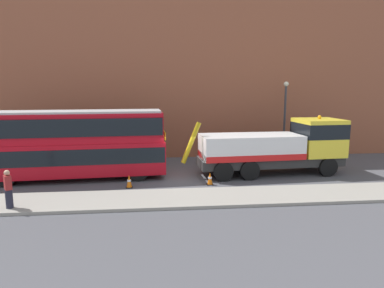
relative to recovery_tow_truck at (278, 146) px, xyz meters
name	(u,v)px	position (x,y,z in m)	size (l,w,h in m)	color
ground_plane	(182,177)	(-6.02, -0.22, -1.76)	(120.00, 120.00, 0.00)	#4C4C51
near_kerb	(188,198)	(-6.02, -4.42, -1.68)	(60.00, 2.80, 0.15)	gray
building_facade	(175,52)	(-6.02, 6.31, 6.31)	(60.00, 1.50, 16.00)	#935138
recovery_tow_truck	(278,146)	(0.00, 0.00, 0.00)	(10.21, 3.22, 3.67)	#2D2D2D
double_decker_bus	(70,142)	(-12.56, -0.03, 0.47)	(11.16, 3.27, 4.06)	#B70C19
pedestrian_onlooker	(8,190)	(-13.95, -5.20, -0.77)	(0.44, 0.48, 1.71)	#232333
traffic_cone_near_bus	(129,182)	(-9.03, -2.13, -1.42)	(0.36, 0.36, 0.72)	orange
traffic_cone_midway	(210,179)	(-4.58, -2.03, -1.42)	(0.36, 0.36, 0.72)	orange
street_lamp	(285,114)	(1.97, 4.12, 1.71)	(0.36, 0.36, 5.83)	#38383D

